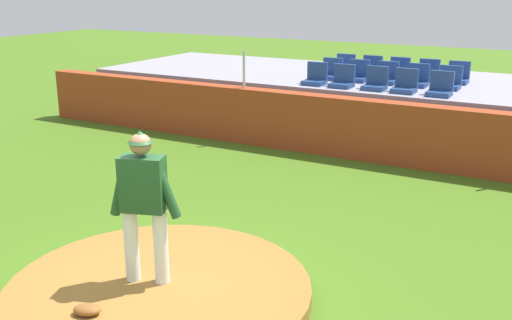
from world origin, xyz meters
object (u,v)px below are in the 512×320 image
(fielding_glove, at_px, (87,310))
(stadium_chair_8, at_px, (417,79))
(stadium_chair_1, at_px, (343,80))
(stadium_chair_12, at_px, (399,72))
(stadium_chair_5, at_px, (331,73))
(stadium_chair_9, at_px, (449,82))
(stadium_chair_3, at_px, (405,85))
(stadium_chair_11, at_px, (371,70))
(pitcher, at_px, (143,196))
(stadium_chair_4, at_px, (440,88))
(stadium_chair_6, at_px, (358,75))
(stadium_chair_2, at_px, (376,82))
(stadium_chair_13, at_px, (428,74))
(stadium_chair_7, at_px, (387,77))
(stadium_chair_14, at_px, (458,76))
(stadium_chair_10, at_px, (344,68))
(stadium_chair_0, at_px, (315,78))

(fielding_glove, bearing_deg, stadium_chair_8, -116.71)
(stadium_chair_1, distance_m, stadium_chair_12, 1.98)
(stadium_chair_5, bearing_deg, stadium_chair_9, 179.79)
(stadium_chair_9, bearing_deg, stadium_chair_3, 50.70)
(stadium_chair_9, bearing_deg, stadium_chair_11, -23.94)
(stadium_chair_5, height_order, stadium_chair_9, same)
(pitcher, height_order, stadium_chair_4, pitcher)
(pitcher, relative_size, stadium_chair_6, 3.65)
(fielding_glove, relative_size, stadium_chair_11, 0.60)
(stadium_chair_1, distance_m, stadium_chair_11, 1.84)
(stadium_chair_2, bearing_deg, stadium_chair_13, -111.33)
(stadium_chair_7, xyz_separation_m, stadium_chair_14, (1.42, 0.84, 0.00))
(stadium_chair_2, bearing_deg, stadium_chair_6, -50.89)
(stadium_chair_2, xyz_separation_m, stadium_chair_10, (-1.41, 1.79, 0.00))
(stadium_chair_3, xyz_separation_m, stadium_chair_4, (0.74, -0.03, 0.00))
(stadium_chair_3, relative_size, stadium_chair_7, 1.00)
(stadium_chair_0, relative_size, stadium_chair_9, 1.00)
(stadium_chair_10, distance_m, stadium_chair_11, 0.70)
(fielding_glove, bearing_deg, stadium_chair_13, -116.31)
(stadium_chair_12, height_order, stadium_chair_14, same)
(stadium_chair_2, xyz_separation_m, stadium_chair_11, (-0.70, 1.80, 0.00))
(stadium_chair_0, xyz_separation_m, stadium_chair_12, (1.41, 1.81, 0.00))
(stadium_chair_11, xyz_separation_m, stadium_chair_14, (2.10, -0.05, 0.00))
(stadium_chair_9, distance_m, stadium_chair_13, 1.15)
(stadium_chair_9, bearing_deg, pitcher, 79.50)
(stadium_chair_6, distance_m, stadium_chair_12, 1.15)
(stadium_chair_6, distance_m, stadium_chair_9, 2.11)
(stadium_chair_3, relative_size, stadium_chair_5, 1.00)
(stadium_chair_10, height_order, stadium_chair_14, same)
(stadium_chair_11, bearing_deg, stadium_chair_12, 179.50)
(stadium_chair_10, bearing_deg, stadium_chair_12, -179.76)
(fielding_glove, xyz_separation_m, stadium_chair_4, (1.68, 8.52, 1.21))
(stadium_chair_1, relative_size, stadium_chair_3, 1.00)
(stadium_chair_4, xyz_separation_m, stadium_chair_9, (-0.01, 0.92, 0.00))
(stadium_chair_0, bearing_deg, stadium_chair_10, -90.37)
(fielding_glove, relative_size, stadium_chair_3, 0.60)
(stadium_chair_2, relative_size, stadium_chair_9, 1.00)
(stadium_chair_0, distance_m, stadium_chair_8, 2.27)
(stadium_chair_11, bearing_deg, stadium_chair_2, 111.33)
(stadium_chair_5, xyz_separation_m, stadium_chair_7, (1.37, 0.02, 0.00))
(stadium_chair_2, xyz_separation_m, stadium_chair_12, (-0.01, 1.79, 0.00))
(pitcher, distance_m, stadium_chair_9, 8.69)
(stadium_chair_8, bearing_deg, stadium_chair_13, -91.34)
(stadium_chair_3, bearing_deg, stadium_chair_4, 177.97)
(fielding_glove, xyz_separation_m, stadium_chair_8, (0.96, 9.45, 1.21))
(stadium_chair_7, bearing_deg, stadium_chair_11, -52.77)
(stadium_chair_4, bearing_deg, stadium_chair_3, -2.03)
(stadium_chair_2, bearing_deg, stadium_chair_10, -51.84)
(stadium_chair_10, xyz_separation_m, stadium_chair_13, (2.11, 0.01, 0.00))
(stadium_chair_0, relative_size, stadium_chair_5, 1.00)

